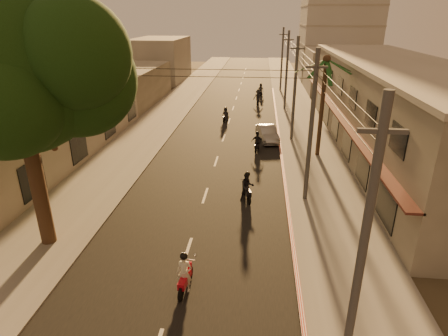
{
  "coord_description": "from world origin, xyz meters",
  "views": [
    {
      "loc": [
        3.23,
        -12.99,
        10.6
      ],
      "look_at": [
        1.2,
        8.01,
        1.94
      ],
      "focal_mm": 30.0,
      "sensor_mm": 36.0,
      "label": 1
    }
  ],
  "objects_px": {
    "broadleaf_tree": "(25,70)",
    "parked_car": "(267,134)",
    "scooter_far_b": "(258,97)",
    "palm_tree": "(326,65)",
    "scooter_mid_a": "(247,187)",
    "scooter_mid_b": "(257,142)",
    "scooter_red": "(185,274)",
    "scooter_far_a": "(226,115)",
    "scooter_far_c": "(261,90)"
  },
  "relations": [
    {
      "from": "palm_tree",
      "to": "scooter_far_c",
      "type": "height_order",
      "value": "palm_tree"
    },
    {
      "from": "scooter_far_c",
      "to": "scooter_mid_a",
      "type": "bearing_deg",
      "value": -86.52
    },
    {
      "from": "scooter_mid_a",
      "to": "scooter_mid_b",
      "type": "height_order",
      "value": "scooter_mid_a"
    },
    {
      "from": "scooter_far_a",
      "to": "scooter_far_c",
      "type": "bearing_deg",
      "value": 90.79
    },
    {
      "from": "broadleaf_tree",
      "to": "parked_car",
      "type": "xyz_separation_m",
      "value": [
        10.61,
        17.45,
        -7.8
      ]
    },
    {
      "from": "palm_tree",
      "to": "scooter_far_b",
      "type": "bearing_deg",
      "value": 105.2
    },
    {
      "from": "scooter_mid_a",
      "to": "palm_tree",
      "type": "bearing_deg",
      "value": 41.69
    },
    {
      "from": "scooter_red",
      "to": "scooter_far_b",
      "type": "height_order",
      "value": "scooter_far_b"
    },
    {
      "from": "scooter_far_a",
      "to": "palm_tree",
      "type": "bearing_deg",
      "value": -34.42
    },
    {
      "from": "scooter_mid_b",
      "to": "scooter_far_a",
      "type": "bearing_deg",
      "value": 118.93
    },
    {
      "from": "scooter_far_a",
      "to": "broadleaf_tree",
      "type": "bearing_deg",
      "value": -89.64
    },
    {
      "from": "broadleaf_tree",
      "to": "scooter_far_c",
      "type": "relative_size",
      "value": 6.86
    },
    {
      "from": "scooter_red",
      "to": "scooter_mid_a",
      "type": "height_order",
      "value": "scooter_mid_a"
    },
    {
      "from": "scooter_far_a",
      "to": "parked_car",
      "type": "height_order",
      "value": "scooter_far_a"
    },
    {
      "from": "scooter_red",
      "to": "scooter_mid_b",
      "type": "bearing_deg",
      "value": 87.28
    },
    {
      "from": "parked_car",
      "to": "scooter_far_c",
      "type": "xyz_separation_m",
      "value": [
        -0.73,
        20.42,
        0.1
      ]
    },
    {
      "from": "broadleaf_tree",
      "to": "scooter_mid_a",
      "type": "bearing_deg",
      "value": 31.03
    },
    {
      "from": "scooter_far_b",
      "to": "palm_tree",
      "type": "bearing_deg",
      "value": -80.1
    },
    {
      "from": "broadleaf_tree",
      "to": "scooter_far_a",
      "type": "xyz_separation_m",
      "value": [
        6.25,
        23.67,
        -7.76
      ]
    },
    {
      "from": "scooter_mid_a",
      "to": "scooter_far_c",
      "type": "distance_m",
      "value": 32.31
    },
    {
      "from": "scooter_far_c",
      "to": "scooter_far_a",
      "type": "bearing_deg",
      "value": -99.77
    },
    {
      "from": "scooter_far_c",
      "to": "broadleaf_tree",
      "type": "bearing_deg",
      "value": -100.03
    },
    {
      "from": "scooter_mid_b",
      "to": "scooter_far_b",
      "type": "distance_m",
      "value": 17.84
    },
    {
      "from": "palm_tree",
      "to": "scooter_mid_a",
      "type": "height_order",
      "value": "palm_tree"
    },
    {
      "from": "palm_tree",
      "to": "scooter_red",
      "type": "xyz_separation_m",
      "value": [
        -7.56,
        -16.75,
        -6.34
      ]
    },
    {
      "from": "broadleaf_tree",
      "to": "scooter_far_b",
      "type": "height_order",
      "value": "broadleaf_tree"
    },
    {
      "from": "scooter_far_b",
      "to": "scooter_mid_a",
      "type": "bearing_deg",
      "value": -95.97
    },
    {
      "from": "scooter_mid_a",
      "to": "broadleaf_tree",
      "type": "bearing_deg",
      "value": -164.42
    },
    {
      "from": "palm_tree",
      "to": "parked_car",
      "type": "bearing_deg",
      "value": 138.02
    },
    {
      "from": "broadleaf_tree",
      "to": "scooter_far_a",
      "type": "distance_m",
      "value": 25.68
    },
    {
      "from": "scooter_red",
      "to": "broadleaf_tree",
      "type": "bearing_deg",
      "value": 163.67
    },
    {
      "from": "scooter_mid_b",
      "to": "parked_car",
      "type": "relative_size",
      "value": 0.4
    },
    {
      "from": "palm_tree",
      "to": "parked_car",
      "type": "height_order",
      "value": "palm_tree"
    },
    {
      "from": "broadleaf_tree",
      "to": "scooter_far_b",
      "type": "bearing_deg",
      "value": 73.56
    },
    {
      "from": "broadleaf_tree",
      "to": "parked_car",
      "type": "bearing_deg",
      "value": 58.69
    },
    {
      "from": "scooter_far_a",
      "to": "scooter_mid_a",
      "type": "bearing_deg",
      "value": -65.42
    },
    {
      "from": "scooter_mid_a",
      "to": "scooter_far_b",
      "type": "relative_size",
      "value": 0.97
    },
    {
      "from": "palm_tree",
      "to": "scooter_far_b",
      "type": "relative_size",
      "value": 4.24
    },
    {
      "from": "scooter_red",
      "to": "scooter_far_c",
      "type": "relative_size",
      "value": 1.06
    },
    {
      "from": "palm_tree",
      "to": "scooter_mid_b",
      "type": "distance_m",
      "value": 8.06
    },
    {
      "from": "broadleaf_tree",
      "to": "scooter_red",
      "type": "bearing_deg",
      "value": -22.33
    },
    {
      "from": "scooter_mid_a",
      "to": "scooter_far_b",
      "type": "bearing_deg",
      "value": 73.89
    },
    {
      "from": "scooter_mid_a",
      "to": "scooter_mid_b",
      "type": "xyz_separation_m",
      "value": [
        0.47,
        9.01,
        -0.08
      ]
    },
    {
      "from": "parked_car",
      "to": "scooter_far_c",
      "type": "distance_m",
      "value": 20.43
    },
    {
      "from": "scooter_mid_a",
      "to": "scooter_far_a",
      "type": "height_order",
      "value": "scooter_mid_a"
    },
    {
      "from": "scooter_mid_a",
      "to": "scooter_far_c",
      "type": "relative_size",
      "value": 1.06
    },
    {
      "from": "palm_tree",
      "to": "scooter_far_c",
      "type": "distance_m",
      "value": 25.29
    },
    {
      "from": "scooter_far_b",
      "to": "scooter_far_c",
      "type": "bearing_deg",
      "value": 81.33
    },
    {
      "from": "scooter_mid_b",
      "to": "scooter_far_b",
      "type": "height_order",
      "value": "scooter_far_b"
    },
    {
      "from": "parked_car",
      "to": "scooter_far_a",
      "type": "bearing_deg",
      "value": 113.25
    }
  ]
}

